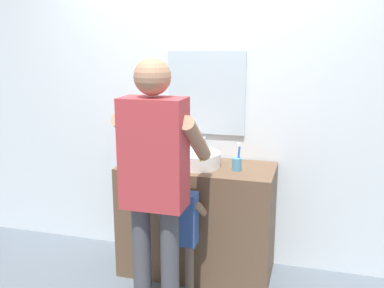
% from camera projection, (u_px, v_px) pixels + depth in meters
% --- Properties ---
extents(back_wall, '(4.40, 0.10, 2.70)m').
position_uv_depth(back_wall, '(208.00, 100.00, 3.52)').
color(back_wall, silver).
rests_on(back_wall, ground).
extents(vanity_cabinet, '(1.18, 0.54, 0.88)m').
position_uv_depth(vanity_cabinet, '(197.00, 219.00, 3.43)').
color(vanity_cabinet, brown).
rests_on(vanity_cabinet, ground).
extents(sink_basin, '(0.36, 0.36, 0.11)m').
position_uv_depth(sink_basin, '(197.00, 159.00, 3.29)').
color(sink_basin, silver).
rests_on(sink_basin, vanity_cabinet).
extents(faucet, '(0.18, 0.14, 0.18)m').
position_uv_depth(faucet, '(204.00, 149.00, 3.49)').
color(faucet, '#B7BABF').
rests_on(faucet, vanity_cabinet).
extents(toothbrush_cup, '(0.07, 0.07, 0.21)m').
position_uv_depth(toothbrush_cup, '(237.00, 163.00, 3.19)').
color(toothbrush_cup, '#4C8EB2').
rests_on(toothbrush_cup, vanity_cabinet).
extents(child_toddler, '(0.29, 0.29, 0.94)m').
position_uv_depth(child_toddler, '(182.00, 225.00, 3.02)').
color(child_toddler, '#6B5B4C').
rests_on(child_toddler, ground).
extents(adult_parent, '(0.53, 0.56, 1.72)m').
position_uv_depth(adult_parent, '(155.00, 170.00, 2.70)').
color(adult_parent, '#47474C').
rests_on(adult_parent, ground).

